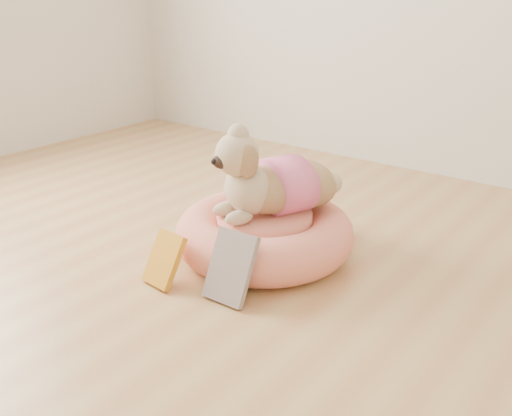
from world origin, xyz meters
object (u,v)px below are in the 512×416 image
Objects in this scene: dog at (271,166)px; pet_bed at (264,234)px; book_yellow at (164,259)px; book_white at (231,267)px.

pet_bed is at bearing -119.94° from dog.
pet_bed is 0.39m from book_yellow.
dog is 2.05× the size of book_white.
book_yellow is at bearing -167.66° from book_white.
dog reaches higher than book_yellow.
pet_bed is 3.55× the size of book_yellow.
dog is 2.54× the size of book_yellow.
dog reaches higher than book_white.
book_white is at bearing -71.94° from pet_bed.
pet_bed is at bearing 75.79° from book_yellow.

